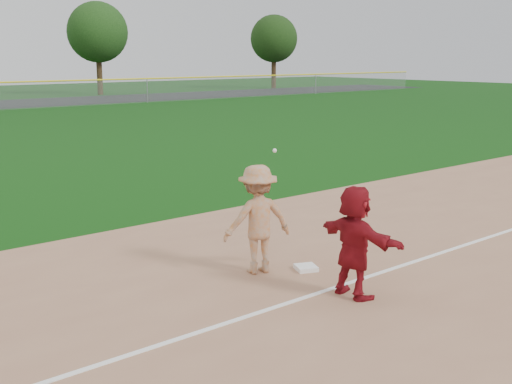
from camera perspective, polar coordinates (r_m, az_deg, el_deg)
ground at (r=11.80m, az=4.69°, el=-7.36°), size 160.00×160.00×0.00m
foul_line at (r=11.27m, az=7.56°, el=-8.25°), size 60.00×0.10×0.01m
first_base at (r=11.99m, az=4.47°, el=-6.73°), size 0.49×0.49×0.08m
base_runner at (r=10.57m, az=8.75°, el=-4.37°), size 0.62×1.75×1.87m
first_base_play at (r=11.60m, az=0.15°, el=-2.43°), size 1.44×1.08×2.28m
tree_3 at (r=67.69m, az=-13.91°, el=13.62°), size 6.00×6.00×9.19m
tree_4 at (r=78.64m, az=1.60°, el=13.46°), size 5.60×5.60×8.67m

